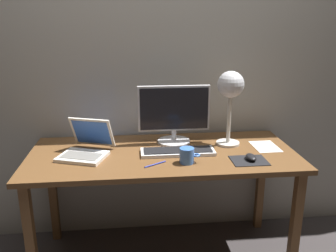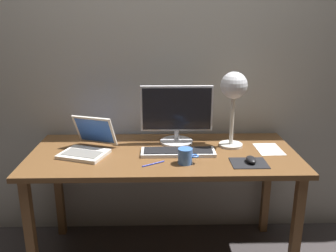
{
  "view_description": "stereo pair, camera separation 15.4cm",
  "coord_description": "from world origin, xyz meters",
  "px_view_note": "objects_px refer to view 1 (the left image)",
  "views": [
    {
      "loc": [
        -0.17,
        -2.01,
        1.52
      ],
      "look_at": [
        0.03,
        -0.05,
        0.92
      ],
      "focal_mm": 38.36,
      "sensor_mm": 36.0,
      "label": 1
    },
    {
      "loc": [
        -0.02,
        -2.02,
        1.52
      ],
      "look_at": [
        0.03,
        -0.05,
        0.92
      ],
      "focal_mm": 38.36,
      "sensor_mm": 36.0,
      "label": 2
    }
  ],
  "objects_px": {
    "keyboard_main": "(178,152)",
    "desk_lamp": "(231,90)",
    "laptop": "(87,145)",
    "coffee_mug": "(187,156)",
    "monitor": "(174,113)",
    "pen": "(155,164)",
    "mouse": "(251,157)"
  },
  "relations": [
    {
      "from": "mouse",
      "to": "monitor",
      "type": "bearing_deg",
      "value": 139.33
    },
    {
      "from": "desk_lamp",
      "to": "pen",
      "type": "bearing_deg",
      "value": -149.33
    },
    {
      "from": "coffee_mug",
      "to": "mouse",
      "type": "bearing_deg",
      "value": -0.35
    },
    {
      "from": "coffee_mug",
      "to": "pen",
      "type": "relative_size",
      "value": 0.83
    },
    {
      "from": "keyboard_main",
      "to": "laptop",
      "type": "distance_m",
      "value": 0.54
    },
    {
      "from": "laptop",
      "to": "desk_lamp",
      "type": "bearing_deg",
      "value": 5.39
    },
    {
      "from": "monitor",
      "to": "pen",
      "type": "xyz_separation_m",
      "value": [
        -0.14,
        -0.35,
        -0.19
      ]
    },
    {
      "from": "desk_lamp",
      "to": "coffee_mug",
      "type": "bearing_deg",
      "value": -137.96
    },
    {
      "from": "mouse",
      "to": "desk_lamp",
      "type": "bearing_deg",
      "value": 102.24
    },
    {
      "from": "laptop",
      "to": "desk_lamp",
      "type": "xyz_separation_m",
      "value": [
        0.87,
        0.08,
        0.3
      ]
    },
    {
      "from": "mouse",
      "to": "coffee_mug",
      "type": "relative_size",
      "value": 0.83
    },
    {
      "from": "keyboard_main",
      "to": "coffee_mug",
      "type": "distance_m",
      "value": 0.15
    },
    {
      "from": "monitor",
      "to": "desk_lamp",
      "type": "distance_m",
      "value": 0.38
    },
    {
      "from": "keyboard_main",
      "to": "laptop",
      "type": "bearing_deg",
      "value": 175.07
    },
    {
      "from": "monitor",
      "to": "laptop",
      "type": "xyz_separation_m",
      "value": [
        -0.53,
        -0.15,
        -0.14
      ]
    },
    {
      "from": "pen",
      "to": "desk_lamp",
      "type": "bearing_deg",
      "value": 30.67
    },
    {
      "from": "keyboard_main",
      "to": "pen",
      "type": "height_order",
      "value": "keyboard_main"
    },
    {
      "from": "monitor",
      "to": "laptop",
      "type": "relative_size",
      "value": 1.26
    },
    {
      "from": "desk_lamp",
      "to": "pen",
      "type": "height_order",
      "value": "desk_lamp"
    },
    {
      "from": "keyboard_main",
      "to": "desk_lamp",
      "type": "xyz_separation_m",
      "value": [
        0.34,
        0.13,
        0.34
      ]
    },
    {
      "from": "monitor",
      "to": "keyboard_main",
      "type": "height_order",
      "value": "monitor"
    },
    {
      "from": "monitor",
      "to": "coffee_mug",
      "type": "distance_m",
      "value": 0.38
    },
    {
      "from": "desk_lamp",
      "to": "pen",
      "type": "xyz_separation_m",
      "value": [
        -0.48,
        -0.29,
        -0.35
      ]
    },
    {
      "from": "keyboard_main",
      "to": "pen",
      "type": "distance_m",
      "value": 0.22
    },
    {
      "from": "laptop",
      "to": "pen",
      "type": "height_order",
      "value": "laptop"
    },
    {
      "from": "laptop",
      "to": "coffee_mug",
      "type": "xyz_separation_m",
      "value": [
        0.57,
        -0.19,
        -0.02
      ]
    },
    {
      "from": "pen",
      "to": "keyboard_main",
      "type": "bearing_deg",
      "value": 47.52
    },
    {
      "from": "mouse",
      "to": "pen",
      "type": "bearing_deg",
      "value": -179.01
    },
    {
      "from": "keyboard_main",
      "to": "mouse",
      "type": "bearing_deg",
      "value": -20.53
    },
    {
      "from": "laptop",
      "to": "desk_lamp",
      "type": "height_order",
      "value": "desk_lamp"
    },
    {
      "from": "monitor",
      "to": "mouse",
      "type": "height_order",
      "value": "monitor"
    },
    {
      "from": "pen",
      "to": "coffee_mug",
      "type": "bearing_deg",
      "value": 3.71
    }
  ]
}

